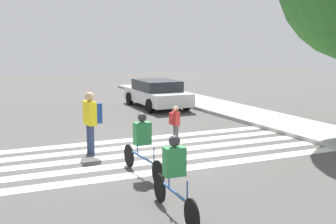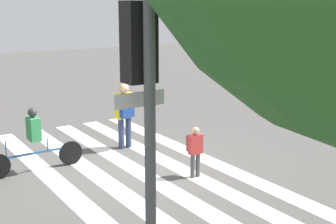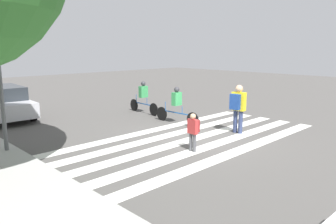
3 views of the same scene
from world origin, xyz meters
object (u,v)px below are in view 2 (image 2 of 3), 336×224
pedestrian_adult_blue_shirt (125,111)px  pedestrian_child_with_backpack (195,148)px  cyclist_mid_street (34,137)px  traffic_light (143,103)px

pedestrian_adult_blue_shirt → pedestrian_child_with_backpack: 2.88m
pedestrian_adult_blue_shirt → pedestrian_child_with_backpack: size_ratio=1.52×
pedestrian_child_with_backpack → cyclist_mid_street: 3.80m
traffic_light → cyclist_mid_street: bearing=-96.5°
pedestrian_child_with_backpack → cyclist_mid_street: size_ratio=0.50×
cyclist_mid_street → pedestrian_adult_blue_shirt: bearing=-170.9°
pedestrian_child_with_backpack → pedestrian_adult_blue_shirt: bearing=-82.7°
traffic_light → pedestrian_child_with_backpack: (-3.73, -4.13, -2.21)m
traffic_light → pedestrian_adult_blue_shirt: size_ratio=2.29×
pedestrian_child_with_backpack → cyclist_mid_street: cyclist_mid_street is taller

